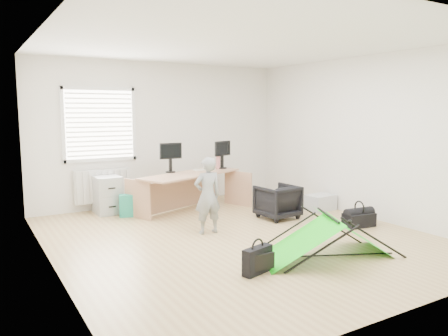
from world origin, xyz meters
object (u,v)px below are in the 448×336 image
office_chair (277,202)px  monitor_right (222,158)px  laptop_bag (257,260)px  thermos (218,162)px  desk (191,192)px  storage_crate (320,202)px  person (208,195)px  kite (327,236)px  filing_cabinet (107,195)px  monitor_left (170,162)px  duffel_bag (359,220)px

office_chair → monitor_right: bearing=-85.3°
office_chair → laptop_bag: bearing=43.9°
office_chair → thermos: bearing=-82.2°
thermos → office_chair: thermos is taller
desk → storage_crate: desk is taller
storage_crate → person: bearing=-173.7°
kite → filing_cabinet: bearing=139.2°
office_chair → storage_crate: 1.06m
thermos → storage_crate: bearing=-46.1°
monitor_left → person: 1.70m
office_chair → kite: size_ratio=0.37×
monitor_left → person: (-0.15, -1.66, -0.32)m
desk → office_chair: size_ratio=3.25×
thermos → duffel_bag: thermos is taller
person → filing_cabinet: bearing=-61.4°
thermos → person: (-1.14, -1.67, -0.26)m
person → storage_crate: 2.54m
monitor_left → duffel_bag: monitor_left is taller
desk → storage_crate: 2.36m
kite → storage_crate: bearing=73.4°
thermos → storage_crate: size_ratio=0.54×
desk → thermos: size_ratio=7.46×
office_chair → laptop_bag: size_ratio=1.56×
filing_cabinet → kite: bearing=-65.8°
kite → thermos: bearing=108.4°
filing_cabinet → storage_crate: bearing=-27.5°
office_chair → person: size_ratio=0.55×
filing_cabinet → thermos: 2.14m
filing_cabinet → kite: filing_cabinet is taller
office_chair → kite: office_chair is taller
desk → monitor_right: bearing=-2.4°
monitor_right → thermos: size_ratio=1.49×
kite → duffel_bag: 1.64m
desk → laptop_bag: desk is taller
person → laptop_bag: person is taller
filing_cabinet → office_chair: (2.35, -1.84, -0.05)m
desk → storage_crate: size_ratio=4.04×
thermos → kite: bearing=-96.4°
filing_cabinet → person: (0.91, -2.03, 0.24)m
desk → person: bearing=-128.2°
laptop_bag → kite: bearing=-15.3°
office_chair → monitor_left: bearing=-52.2°
storage_crate → desk: bearing=151.8°
monitor_left → thermos: size_ratio=1.51×
laptop_bag → monitor_left: bearing=66.3°
filing_cabinet → thermos: size_ratio=2.43×
desk → filing_cabinet: 1.48m
laptop_bag → thermos: bearing=50.7°
office_chair → kite: 1.98m
monitor_left → monitor_right: 1.08m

